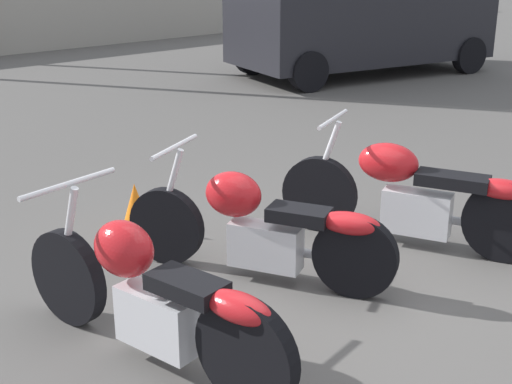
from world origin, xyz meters
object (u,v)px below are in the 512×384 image
Objects in this scene: motorcycle_slot_1 at (261,227)px; traffic_cone_far at (136,207)px; motorcycle_slot_0 at (152,297)px; parked_van at (363,10)px; motorcycle_slot_2 at (413,195)px.

traffic_cone_far is at bearing 71.12° from motorcycle_slot_1.
parked_van is (8.63, 5.85, 0.78)m from motorcycle_slot_0.
motorcycle_slot_0 reaches higher than traffic_cone_far.
motorcycle_slot_0 is 4.87× the size of traffic_cone_far.
traffic_cone_far is at bearing 49.72° from motorcycle_slot_0.
parked_van reaches higher than motorcycle_slot_1.
parked_van reaches higher than motorcycle_slot_2.
motorcycle_slot_2 is 4.73× the size of traffic_cone_far.
traffic_cone_far is (-0.20, 1.45, -0.20)m from motorcycle_slot_1.
motorcycle_slot_1 is 1.42m from motorcycle_slot_2.
motorcycle_slot_0 is 1.09× the size of motorcycle_slot_1.
parked_van is at bearing 19.92° from motorcycle_slot_2.
traffic_cone_far is (1.04, 1.87, -0.22)m from motorcycle_slot_0.
motorcycle_slot_1 reaches higher than traffic_cone_far.
motorcycle_slot_2 reaches higher than traffic_cone_far.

